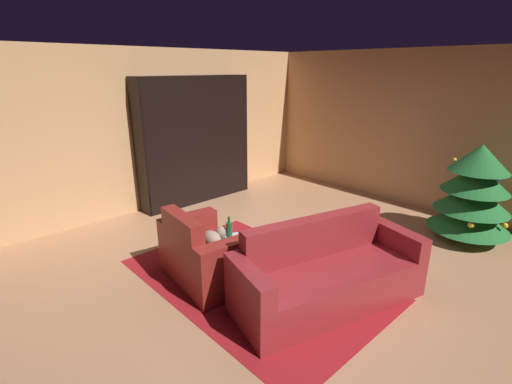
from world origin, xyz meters
TOP-DOWN VIEW (x-y plane):
  - ground_plane at (0.00, 0.00)m, footprint 7.57×7.57m
  - wall_back at (0.00, 3.18)m, footprint 5.96×0.06m
  - wall_left at (-2.95, 0.00)m, footprint 0.06×6.43m
  - area_rug at (-0.02, -0.50)m, footprint 2.87×1.89m
  - bookshelf_unit at (-2.69, 0.71)m, footprint 0.37×2.09m
  - armchair_red at (-0.40, -0.91)m, footprint 1.15×0.83m
  - couch_red at (0.77, -0.24)m, footprint 1.23×2.09m
  - coffee_table at (-0.15, -0.55)m, footprint 0.61×0.61m
  - book_stack_on_table at (-0.17, -0.58)m, footprint 0.20×0.14m
  - bottle_on_table at (-0.30, -0.63)m, footprint 0.07×0.07m
  - decorated_tree at (1.22, 2.38)m, footprint 1.05×1.05m

SIDE VIEW (x-z plane):
  - ground_plane at x=0.00m, z-range 0.00..0.00m
  - area_rug at x=-0.02m, z-range 0.00..0.01m
  - couch_red at x=0.77m, z-range -0.13..0.71m
  - armchair_red at x=-0.40m, z-range -0.12..0.72m
  - coffee_table at x=-0.15m, z-range 0.17..0.59m
  - book_stack_on_table at x=-0.17m, z-range 0.43..0.48m
  - bottle_on_table at x=-0.30m, z-range 0.39..0.69m
  - decorated_tree at x=1.22m, z-range 0.00..1.35m
  - bookshelf_unit at x=-2.69m, z-range -0.03..2.13m
  - wall_back at x=0.00m, z-range 0.00..2.59m
  - wall_left at x=-2.95m, z-range 0.00..2.59m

